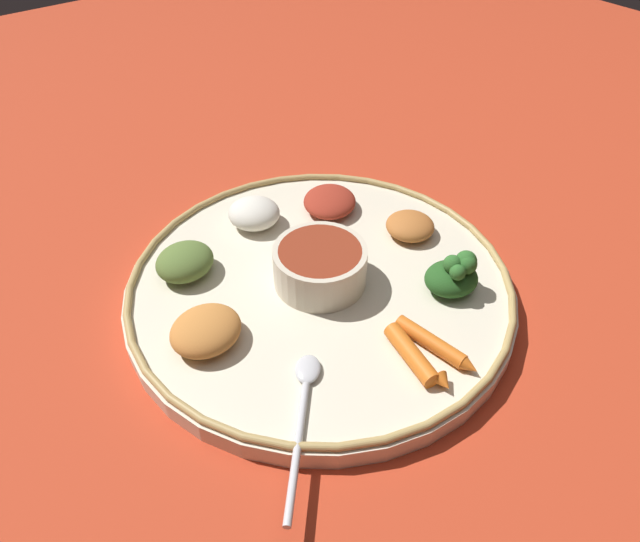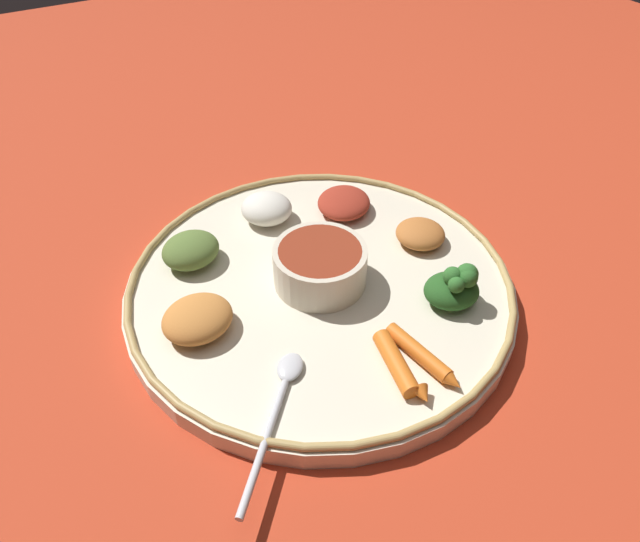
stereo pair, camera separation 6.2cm
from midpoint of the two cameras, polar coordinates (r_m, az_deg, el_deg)
The scene contains 13 objects.
ground_plane at distance 0.65m, azimuth 2.75°, elevation -2.56°, with size 2.40×2.40×0.00m, color #B7381E.
platter at distance 0.64m, azimuth 2.78°, elevation -1.86°, with size 0.43×0.43×0.02m, color beige.
platter_rim at distance 0.63m, azimuth 2.82°, elevation -0.94°, with size 0.42×0.42×0.01m, color tan.
center_bowl at distance 0.61m, azimuth 2.89°, elevation 0.50°, with size 0.10×0.10×0.04m.
spoon at distance 0.52m, azimuth -0.65°, elevation -12.98°, with size 0.12×0.13×0.01m.
greens_pile at distance 0.62m, azimuth 16.08°, elevation -1.69°, with size 0.07×0.07×0.05m.
carrot_near_spoon at distance 0.55m, azimuth 11.49°, elevation -9.43°, with size 0.03×0.09×0.02m.
carrot_outer at distance 0.56m, azimuth 13.36°, elevation -8.41°, with size 0.03×0.09×0.02m.
mound_beet at distance 0.73m, azimuth 4.85°, elevation 6.70°, with size 0.07×0.07×0.02m, color maroon.
mound_rice_white at distance 0.71m, azimuth -3.16°, elevation 6.04°, with size 0.06×0.06×0.03m, color silver.
mound_squash at distance 0.57m, azimuth -8.94°, elevation -5.16°, with size 0.07×0.07×0.03m, color #C67A38.
mound_chickpea at distance 0.69m, azimuth 12.28°, elevation 3.75°, with size 0.06×0.06×0.02m, color #B2662D.
mound_collards at distance 0.65m, azimuth -10.14°, elevation 1.95°, with size 0.07×0.06×0.03m, color #567033.
Camera 2 is at (0.23, 0.40, 0.45)m, focal length 32.12 mm.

